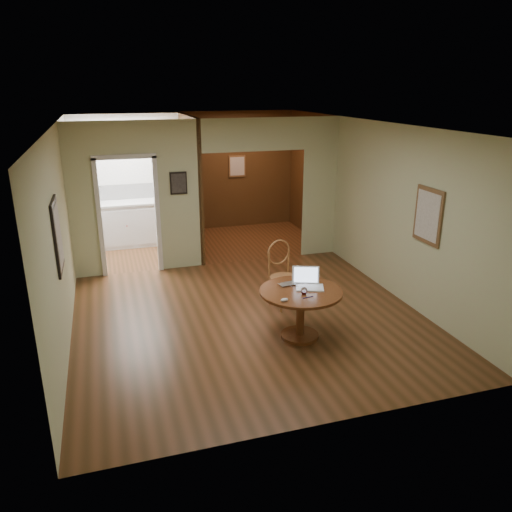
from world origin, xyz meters
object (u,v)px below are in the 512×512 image
object	(u,v)px
dining_table	(301,303)
closed_laptop	(292,285)
chair	(282,270)
open_laptop	(308,282)

from	to	relation	value
dining_table	closed_laptop	size ratio (longest dim) A/B	3.43
dining_table	closed_laptop	bearing A→B (deg)	108.33
dining_table	chair	distance (m)	1.07
chair	dining_table	bearing A→B (deg)	-110.57
open_laptop	closed_laptop	size ratio (longest dim) A/B	1.33
chair	open_laptop	bearing A→B (deg)	-103.15
dining_table	open_laptop	world-z (taller)	open_laptop
chair	open_laptop	xyz separation A→B (m)	(0.02, -0.96, 0.18)
open_laptop	closed_laptop	world-z (taller)	open_laptop
open_laptop	chair	bearing A→B (deg)	111.10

